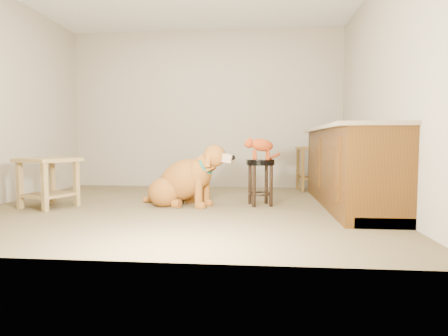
# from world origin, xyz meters

# --- Properties ---
(floor) EXTENTS (4.50, 4.00, 0.01)m
(floor) POSITION_xyz_m (0.00, 0.00, 0.00)
(floor) COLOR brown
(floor) RESTS_ON ground
(room_shell) EXTENTS (4.54, 4.04, 2.62)m
(room_shell) POSITION_xyz_m (0.00, 0.00, 1.68)
(room_shell) COLOR #A19882
(room_shell) RESTS_ON ground
(cabinet_run) EXTENTS (0.70, 2.56, 0.94)m
(cabinet_run) POSITION_xyz_m (1.94, 0.30, 0.44)
(cabinet_run) COLOR #45280C
(cabinet_run) RESTS_ON ground
(padded_stool) EXTENTS (0.35, 0.35, 0.55)m
(padded_stool) POSITION_xyz_m (0.91, 0.21, 0.39)
(padded_stool) COLOR black
(padded_stool) RESTS_ON ground
(wood_stool) EXTENTS (0.42, 0.42, 0.68)m
(wood_stool) POSITION_xyz_m (1.68, 1.60, 0.35)
(wood_stool) COLOR brown
(wood_stool) RESTS_ON ground
(side_table) EXTENTS (0.72, 0.72, 0.57)m
(side_table) POSITION_xyz_m (-1.53, -0.17, 0.38)
(side_table) COLOR olive
(side_table) RESTS_ON ground
(golden_retriever) EXTENTS (1.17, 0.71, 0.78)m
(golden_retriever) POSITION_xyz_m (0.01, 0.10, 0.29)
(golden_retriever) COLOR brown
(golden_retriever) RESTS_ON ground
(tabby_kitten) EXTENTS (0.45, 0.27, 0.30)m
(tabby_kitten) POSITION_xyz_m (0.90, 0.20, 0.71)
(tabby_kitten) COLOR #92310E
(tabby_kitten) RESTS_ON padded_stool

